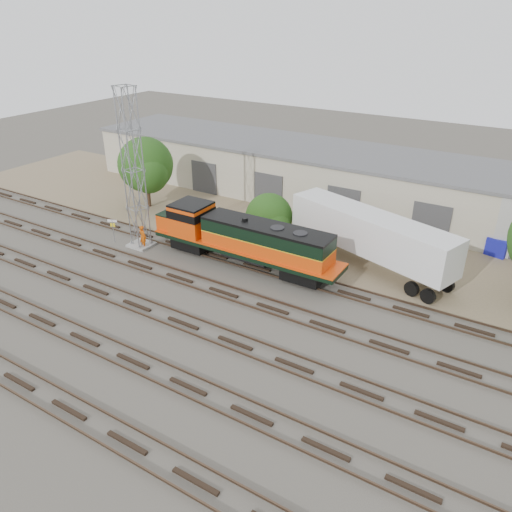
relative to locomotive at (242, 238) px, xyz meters
The scene contains 12 objects.
ground 6.54m from the locomotive, 77.46° to the right, with size 140.00×140.00×0.00m, color #47423A.
dirt_strip 9.36m from the locomotive, 81.57° to the left, with size 80.00×16.00×0.02m, color #726047.
tracks 9.35m from the locomotive, 81.57° to the right, with size 80.00×20.40×0.28m.
warehouse 17.04m from the locomotive, 85.35° to the left, with size 58.40×10.40×5.30m.
locomotive is the anchor object (origin of this frame).
signal_tower 10.14m from the locomotive, 169.71° to the right, with size 1.92×1.92×12.99m.
sign_post 11.93m from the locomotive, 168.99° to the right, with size 0.80×0.34×2.06m.
worker 8.96m from the locomotive, 167.74° to the right, with size 0.73×0.48×2.01m, color #E55A0C.
semi_trailer 9.98m from the locomotive, 28.29° to the left, with size 14.21×7.08×4.32m.
dumpster_blue 20.93m from the locomotive, 36.31° to the left, with size 1.60×1.50×1.50m, color #16189A.
tree_west 15.77m from the locomotive, 159.56° to the left, with size 5.65×5.38×7.04m.
tree_mid 5.67m from the locomotive, 97.64° to the left, with size 4.33×4.12×4.12m.
Camera 1 is at (17.90, -23.14, 18.18)m, focal length 35.00 mm.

